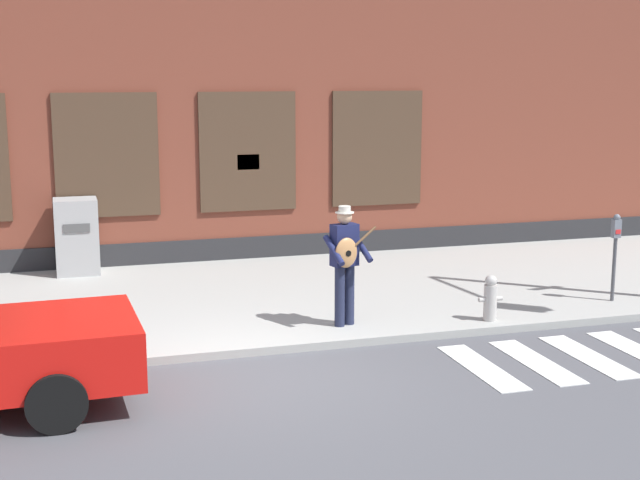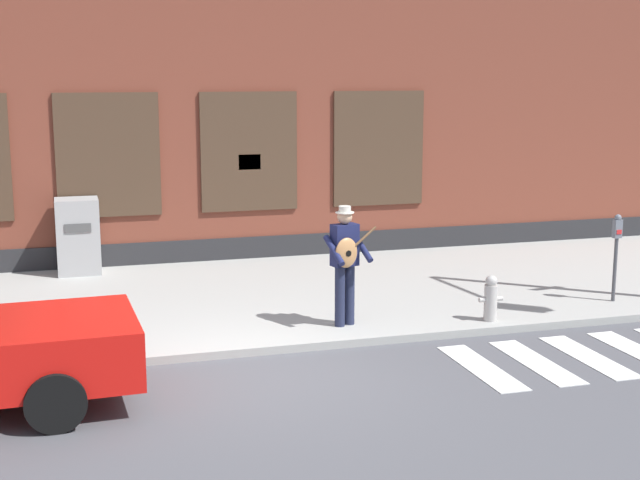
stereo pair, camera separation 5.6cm
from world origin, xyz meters
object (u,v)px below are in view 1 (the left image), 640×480
at_px(busker, 345,258).
at_px(fire_hydrant, 490,298).
at_px(parking_meter, 615,244).
at_px(utility_box, 77,236).

relative_size(busker, fire_hydrant, 2.54).
distance_m(busker, fire_hydrant, 2.31).
height_order(parking_meter, utility_box, parking_meter).
distance_m(parking_meter, fire_hydrant, 2.59).
height_order(utility_box, fire_hydrant, utility_box).
xyz_separation_m(parking_meter, fire_hydrant, (-2.47, -0.49, -0.60)).
xyz_separation_m(busker, utility_box, (-3.67, 4.72, -0.31)).
relative_size(parking_meter, utility_box, 1.03).
relative_size(utility_box, fire_hydrant, 2.00).
height_order(busker, utility_box, busker).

